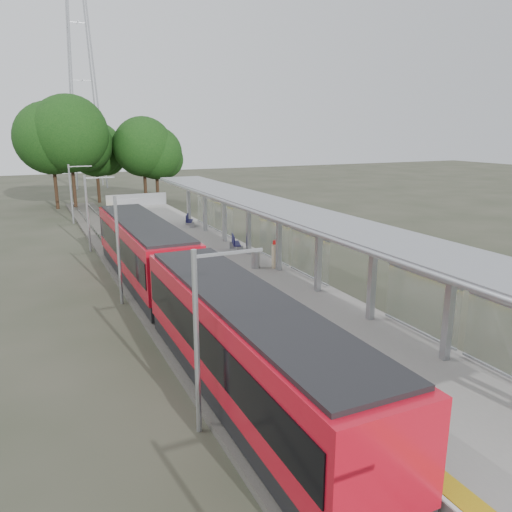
{
  "coord_description": "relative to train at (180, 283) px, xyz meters",
  "views": [
    {
      "loc": [
        -10.19,
        -5.22,
        8.47
      ],
      "look_at": [
        0.03,
        16.7,
        2.3
      ],
      "focal_mm": 35.0,
      "sensor_mm": 36.0,
      "label": 1
    }
  ],
  "objects": [
    {
      "name": "litter_bin",
      "position": [
        5.54,
        4.24,
        -0.58
      ],
      "size": [
        0.56,
        0.56,
        0.94
      ],
      "primitive_type": "cylinder",
      "rotation": [
        0.0,
        0.0,
        0.25
      ],
      "color": "#9EA0A5",
      "rests_on": "platform"
    },
    {
      "name": "canopy",
      "position": [
        6.11,
        1.48,
        2.15
      ],
      "size": [
        3.27,
        38.0,
        3.66
      ],
      "color": "#9EA0A5",
      "rests_on": "platform"
    },
    {
      "name": "trackbed",
      "position": [
        -0.0,
        5.3,
        -1.93
      ],
      "size": [
        3.0,
        70.0,
        0.24
      ],
      "primitive_type": "cube",
      "color": "#59544C",
      "rests_on": "ground"
    },
    {
      "name": "bench_mid",
      "position": [
        6.07,
        8.45,
        -0.51
      ],
      "size": [
        0.87,
        1.56,
        1.02
      ],
      "rotation": [
        0.0,
        0.0,
        -0.29
      ],
      "color": "#100E49",
      "rests_on": "platform"
    },
    {
      "name": "info_pillar_far",
      "position": [
        6.5,
        3.77,
        -0.37
      ],
      "size": [
        0.36,
        0.36,
        1.58
      ],
      "rotation": [
        0.0,
        0.0,
        0.43
      ],
      "color": "beige",
      "rests_on": "platform"
    },
    {
      "name": "catenary_masts",
      "position": [
        -1.72,
        4.3,
        0.86
      ],
      "size": [
        2.08,
        48.16,
        5.4
      ],
      "color": "#9EA0A5",
      "rests_on": "ground"
    },
    {
      "name": "bench_far",
      "position": [
        5.89,
        17.52,
        -0.54
      ],
      "size": [
        0.99,
        1.48,
        0.97
      ],
      "rotation": [
        0.0,
        0.0,
        -0.42
      ],
      "color": "#100E49",
      "rests_on": "platform"
    },
    {
      "name": "platform",
      "position": [
        4.5,
        5.3,
        -1.55
      ],
      "size": [
        6.0,
        50.0,
        1.0
      ],
      "primitive_type": "cube",
      "color": "gray",
      "rests_on": "ground"
    },
    {
      "name": "pylon",
      "position": [
        3.5,
        58.3,
        16.95
      ],
      "size": [
        8.0,
        4.0,
        38.0
      ],
      "primitive_type": null,
      "color": "#9EA0A5",
      "rests_on": "ground"
    },
    {
      "name": "train",
      "position": [
        0.0,
        0.0,
        0.0
      ],
      "size": [
        2.74,
        27.6,
        3.62
      ],
      "color": "black",
      "rests_on": "ground"
    },
    {
      "name": "tactile_strip",
      "position": [
        1.95,
        5.3,
        -1.04
      ],
      "size": [
        0.6,
        50.0,
        0.02
      ],
      "primitive_type": "cube",
      "color": "gold",
      "rests_on": "platform"
    },
    {
      "name": "end_fence",
      "position": [
        4.5,
        30.25,
        -0.45
      ],
      "size": [
        6.0,
        0.1,
        1.2
      ],
      "primitive_type": "cube",
      "color": "#9EA0A5",
      "rests_on": "platform"
    },
    {
      "name": "tree_cluster",
      "position": [
        1.67,
        38.09,
        5.07
      ],
      "size": [
        17.61,
        11.26,
        12.06
      ],
      "color": "#382316",
      "rests_on": "ground"
    }
  ]
}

